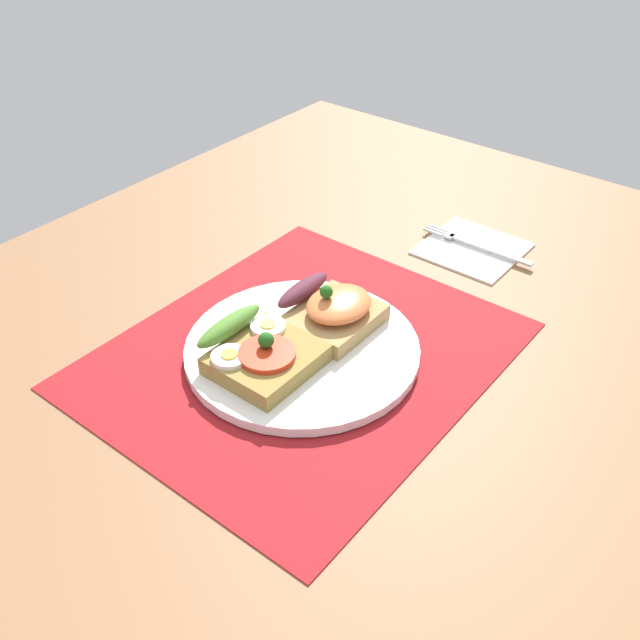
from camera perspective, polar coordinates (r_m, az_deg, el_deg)
name	(u,v)px	position (r cm, az deg, el deg)	size (l,w,h in cm)	color
ground_plane	(302,367)	(77.68, -1.38, -3.68)	(120.00, 90.00, 3.20)	brown
placemat	(302,354)	(76.56, -1.40, -2.68)	(41.42, 35.32, 0.30)	maroon
plate	(302,349)	(76.13, -1.40, -2.28)	(24.36, 24.36, 1.07)	white
sandwich_egg_tomato	(260,353)	(72.77, -4.67, -2.56)	(9.93, 10.48, 4.12)	olive
sandwich_salmon	(332,309)	(77.64, 0.97, 0.82)	(9.33, 9.43, 5.23)	tan
napkin	(472,248)	(95.89, 11.76, 5.52)	(11.84, 11.77, 0.60)	white
fork	(473,244)	(95.87, 11.84, 5.82)	(1.62, 15.11, 0.32)	#B7B7BC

